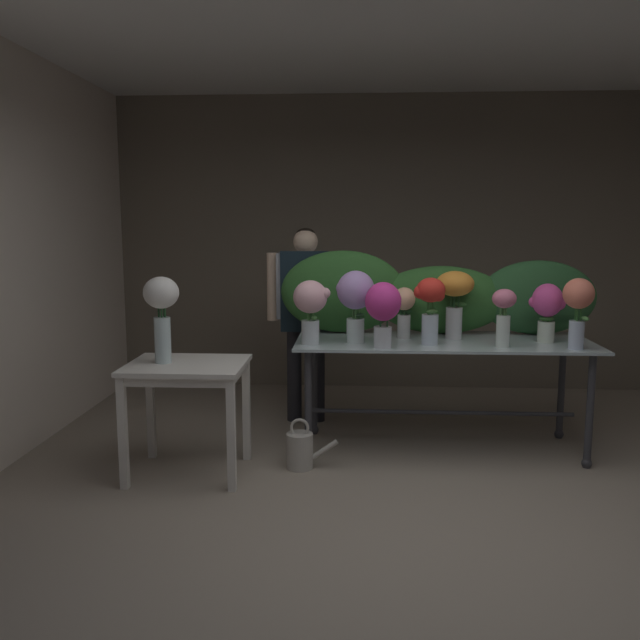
{
  "coord_description": "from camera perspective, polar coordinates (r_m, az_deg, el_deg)",
  "views": [
    {
      "loc": [
        -0.31,
        -3.24,
        1.64
      ],
      "look_at": [
        -0.55,
        1.05,
        1.0
      ],
      "focal_mm": 37.01,
      "sensor_mm": 36.0,
      "label": 1
    }
  ],
  "objects": [
    {
      "name": "vase_fuchsia_hydrangea",
      "position": [
        4.85,
        19.06,
        1.07
      ],
      "size": [
        0.24,
        0.21,
        0.41
      ],
      "color": "silver",
      "rests_on": "display_table_glass"
    },
    {
      "name": "vase_blush_stock",
      "position": [
        4.51,
        -0.83,
        1.33
      ],
      "size": [
        0.26,
        0.23,
        0.44
      ],
      "color": "silver",
      "rests_on": "display_table_glass"
    },
    {
      "name": "display_table_glass",
      "position": [
        4.81,
        10.56,
        -3.17
      ],
      "size": [
        2.09,
        0.82,
        0.81
      ],
      "color": "#B1C4C8",
      "rests_on": "ground"
    },
    {
      "name": "side_table_white",
      "position": [
        4.37,
        -11.43,
        -4.91
      ],
      "size": [
        0.75,
        0.63,
        0.74
      ],
      "color": "silver",
      "rests_on": "ground"
    },
    {
      "name": "vase_magenta_roses",
      "position": [
        4.39,
        5.5,
        1.13
      ],
      "size": [
        0.24,
        0.24,
        0.44
      ],
      "color": "silver",
      "rests_on": "display_table_glass"
    },
    {
      "name": "vase_white_roses_tall",
      "position": [
        4.33,
        -13.55,
        1.01
      ],
      "size": [
        0.23,
        0.23,
        0.56
      ],
      "color": "silver",
      "rests_on": "side_table_white"
    },
    {
      "name": "foliage_backdrop",
      "position": [
        5.02,
        9.86,
        2.03
      ],
      "size": [
        2.35,
        0.31,
        0.62
      ],
      "color": "#2D6028",
      "rests_on": "display_table_glass"
    },
    {
      "name": "vase_sunset_peonies",
      "position": [
        4.81,
        11.59,
        2.21
      ],
      "size": [
        0.27,
        0.27,
        0.49
      ],
      "color": "silver",
      "rests_on": "display_table_glass"
    },
    {
      "name": "vase_lilac_dahlias",
      "position": [
        4.57,
        3.06,
        2.01
      ],
      "size": [
        0.27,
        0.26,
        0.5
      ],
      "color": "silver",
      "rests_on": "display_table_glass"
    },
    {
      "name": "vase_scarlet_lilies",
      "position": [
        4.56,
        9.5,
        1.38
      ],
      "size": [
        0.22,
        0.2,
        0.46
      ],
      "color": "silver",
      "rests_on": "display_table_glass"
    },
    {
      "name": "watering_can",
      "position": [
        4.52,
        -1.7,
        -11.15
      ],
      "size": [
        0.35,
        0.18,
        0.34
      ],
      "color": "#B7B2A8",
      "rests_on": "ground"
    },
    {
      "name": "wall_back",
      "position": [
        6.59,
        5.97,
        6.55
      ],
      "size": [
        5.46,
        0.12,
        2.86
      ],
      "primitive_type": "cube",
      "color": "#706656",
      "rests_on": "ground"
    },
    {
      "name": "florist",
      "position": [
        5.37,
        -1.25,
        1.53
      ],
      "size": [
        0.63,
        0.24,
        1.6
      ],
      "color": "#232328",
      "rests_on": "ground"
    },
    {
      "name": "vase_rosy_anemones",
      "position": [
        4.59,
        15.58,
        0.59
      ],
      "size": [
        0.16,
        0.16,
        0.39
      ],
      "color": "silver",
      "rests_on": "display_table_glass"
    },
    {
      "name": "vase_coral_freesia",
      "position": [
        4.65,
        21.44,
        1.28
      ],
      "size": [
        0.2,
        0.2,
        0.47
      ],
      "color": "silver",
      "rests_on": "display_table_glass"
    },
    {
      "name": "vase_peach_snapdragons",
      "position": [
        4.79,
        7.29,
        0.95
      ],
      "size": [
        0.16,
        0.16,
        0.37
      ],
      "color": "silver",
      "rests_on": "display_table_glass"
    },
    {
      "name": "ceiling_slab",
      "position": [
        5.09,
        7.19,
        22.93
      ],
      "size": [
        5.58,
        3.46,
        0.12
      ],
      "primitive_type": "cube",
      "color": "silver",
      "rests_on": "wall_back"
    },
    {
      "name": "wall_left",
      "position": [
        5.48,
        -23.07,
        5.56
      ],
      "size": [
        0.12,
        3.46,
        2.86
      ],
      "primitive_type": "cube",
      "color": "beige",
      "rests_on": "ground"
    },
    {
      "name": "ground_plane",
      "position": [
        5.19,
        6.59,
        -10.06
      ],
      "size": [
        7.35,
        7.35,
        0.0
      ],
      "primitive_type": "plane",
      "color": "gray"
    }
  ]
}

